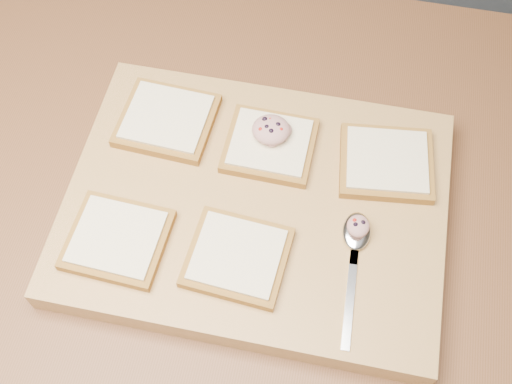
% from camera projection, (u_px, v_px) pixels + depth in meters
% --- Properties ---
extents(ground, '(4.00, 4.00, 0.00)m').
position_uv_depth(ground, '(287.00, 357.00, 1.70)').
color(ground, '#515459').
rests_on(ground, ground).
extents(island_counter, '(2.00, 0.80, 0.90)m').
position_uv_depth(island_counter, '(296.00, 296.00, 1.30)').
color(island_counter, slate).
rests_on(island_counter, ground).
extents(cutting_board, '(0.51, 0.39, 0.04)m').
position_uv_depth(cutting_board, '(256.00, 206.00, 0.88)').
color(cutting_board, tan).
rests_on(cutting_board, island_counter).
extents(bread_far_left, '(0.14, 0.13, 0.02)m').
position_uv_depth(bread_far_left, '(167.00, 120.00, 0.91)').
color(bread_far_left, olive).
rests_on(bread_far_left, cutting_board).
extents(bread_far_center, '(0.12, 0.11, 0.02)m').
position_uv_depth(bread_far_center, '(270.00, 145.00, 0.89)').
color(bread_far_center, olive).
rests_on(bread_far_center, cutting_board).
extents(bread_far_right, '(0.14, 0.13, 0.02)m').
position_uv_depth(bread_far_right, '(386.00, 162.00, 0.88)').
color(bread_far_right, olive).
rests_on(bread_far_right, cutting_board).
extents(bread_near_left, '(0.13, 0.12, 0.02)m').
position_uv_depth(bread_near_left, '(117.00, 239.00, 0.82)').
color(bread_near_left, olive).
rests_on(bread_near_left, cutting_board).
extents(bread_near_center, '(0.13, 0.12, 0.02)m').
position_uv_depth(bread_near_center, '(237.00, 257.00, 0.81)').
color(bread_near_center, olive).
rests_on(bread_near_center, cutting_board).
extents(tuna_salad_dollop, '(0.05, 0.05, 0.02)m').
position_uv_depth(tuna_salad_dollop, '(271.00, 130.00, 0.88)').
color(tuna_salad_dollop, tan).
rests_on(tuna_salad_dollop, bread_far_center).
extents(spoon, '(0.04, 0.19, 0.01)m').
position_uv_depth(spoon, '(356.00, 241.00, 0.82)').
color(spoon, silver).
rests_on(spoon, cutting_board).
extents(spoon_salad, '(0.03, 0.03, 0.02)m').
position_uv_depth(spoon_salad, '(358.00, 226.00, 0.82)').
color(spoon_salad, tan).
rests_on(spoon_salad, spoon).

